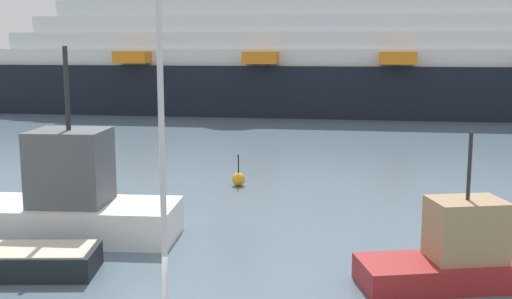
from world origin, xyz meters
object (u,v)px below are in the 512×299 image
Objects in this scene: fishing_boat_0 at (459,255)px; cruise_ship at (393,58)px; channel_buoy_0 at (238,179)px; fishing_boat_1 at (65,203)px.

fishing_boat_0 is 0.07× the size of cruise_ship.
channel_buoy_0 is (-8.11, 10.77, -0.50)m from fishing_boat_0.
cruise_ship is at bearing 76.26° from channel_buoy_0.
cruise_ship is (-0.05, 43.74, 4.40)m from fishing_boat_0.
fishing_boat_1 is 0.09× the size of cruise_ship.
fishing_boat_1 reaches higher than fishing_boat_0.
fishing_boat_1 is (-12.21, 2.14, 0.38)m from fishing_boat_0.
fishing_boat_0 is 3.73× the size of channel_buoy_0.
channel_buoy_0 is at bearing 109.61° from fishing_boat_0.
fishing_boat_1 is 5.42× the size of channel_buoy_0.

